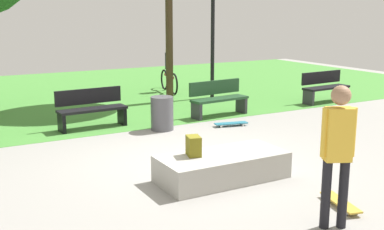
# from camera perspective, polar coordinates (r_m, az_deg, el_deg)

# --- Properties ---
(ground_plane) EXTENTS (28.00, 28.00, 0.00)m
(ground_plane) POSITION_cam_1_polar(r_m,az_deg,el_deg) (8.94, -0.41, -5.26)
(ground_plane) COLOR gray
(grass_lawn) EXTENTS (26.60, 11.51, 0.01)m
(grass_lawn) POSITION_cam_1_polar(r_m,az_deg,el_deg) (16.47, -14.34, 2.48)
(grass_lawn) COLOR #478C38
(grass_lawn) RESTS_ON ground_plane
(concrete_ledge) EXTENTS (2.09, 0.96, 0.43)m
(concrete_ledge) POSITION_cam_1_polar(r_m,az_deg,el_deg) (7.86, 3.59, -6.14)
(concrete_ledge) COLOR #A8A59E
(concrete_ledge) RESTS_ON ground_plane
(backpack_on_ledge) EXTENTS (0.27, 0.32, 0.32)m
(backpack_on_ledge) POSITION_cam_1_polar(r_m,az_deg,el_deg) (7.65, 0.19, -3.68)
(backpack_on_ledge) COLOR olive
(backpack_on_ledge) RESTS_ON concrete_ledge
(skater_performing_trick) EXTENTS (0.40, 0.32, 1.82)m
(skater_performing_trick) POSITION_cam_1_polar(r_m,az_deg,el_deg) (6.15, 16.88, -3.48)
(skater_performing_trick) COLOR black
(skater_performing_trick) RESTS_ON ground_plane
(skateboard_by_ledge) EXTENTS (0.40, 0.82, 0.08)m
(skateboard_by_ledge) POSITION_cam_1_polar(r_m,az_deg,el_deg) (7.15, 17.18, -9.85)
(skateboard_by_ledge) COLOR gold
(skateboard_by_ledge) RESTS_ON ground_plane
(skateboard_spare) EXTENTS (0.82, 0.36, 0.08)m
(skateboard_spare) POSITION_cam_1_polar(r_m,az_deg,el_deg) (11.48, 4.64, -1.00)
(skateboard_spare) COLOR teal
(skateboard_spare) RESTS_ON ground_plane
(park_bench_center_lawn) EXTENTS (1.63, 0.57, 0.91)m
(park_bench_center_lawn) POSITION_cam_1_polar(r_m,az_deg,el_deg) (14.93, 15.44, 3.30)
(park_bench_center_lawn) COLOR black
(park_bench_center_lawn) RESTS_ON ground_plane
(park_bench_near_path) EXTENTS (1.64, 0.62, 0.91)m
(park_bench_near_path) POSITION_cam_1_polar(r_m,az_deg,el_deg) (12.53, 3.11, 2.08)
(park_bench_near_path) COLOR #1E4223
(park_bench_near_path) RESTS_ON ground_plane
(park_bench_far_left) EXTENTS (1.62, 0.55, 0.91)m
(park_bench_far_left) POSITION_cam_1_polar(r_m,az_deg,el_deg) (11.44, -11.84, 0.86)
(park_bench_far_left) COLOR black
(park_bench_far_left) RESTS_ON ground_plane
(lamp_post) EXTENTS (0.28, 0.28, 4.50)m
(lamp_post) POSITION_cam_1_polar(r_m,az_deg,el_deg) (15.02, 2.49, 12.32)
(lamp_post) COLOR black
(lamp_post) RESTS_ON ground_plane
(trash_bin) EXTENTS (0.52, 0.52, 0.77)m
(trash_bin) POSITION_cam_1_polar(r_m,az_deg,el_deg) (11.04, -3.56, 0.19)
(trash_bin) COLOR #4C4C51
(trash_bin) RESTS_ON ground_plane
(cyclist_on_bicycle) EXTENTS (0.35, 1.81, 1.52)m
(cyclist_on_bicycle) POSITION_cam_1_polar(r_m,az_deg,el_deg) (16.33, -2.75, 5.00)
(cyclist_on_bicycle) COLOR black
(cyclist_on_bicycle) RESTS_ON ground_plane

